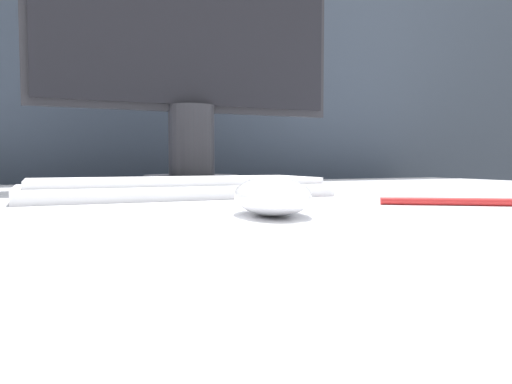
# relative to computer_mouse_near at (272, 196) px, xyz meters

# --- Properties ---
(partition_panel) EXTENTS (5.00, 0.03, 1.29)m
(partition_panel) POSITION_rel_computer_mouse_near_xyz_m (0.04, 0.82, -0.08)
(partition_panel) COLOR #333D4C
(partition_panel) RESTS_ON ground_plane
(computer_mouse_near) EXTENTS (0.08, 0.12, 0.03)m
(computer_mouse_near) POSITION_rel_computer_mouse_near_xyz_m (0.00, 0.00, 0.00)
(computer_mouse_near) COLOR white
(computer_mouse_near) RESTS_ON desk
(keyboard) EXTENTS (0.38, 0.16, 0.02)m
(keyboard) POSITION_rel_computer_mouse_near_xyz_m (-0.01, 0.24, -0.00)
(keyboard) COLOR silver
(keyboard) RESTS_ON desk
(monitor) EXTENTS (0.55, 0.17, 0.47)m
(monitor) POSITION_rel_computer_mouse_near_xyz_m (0.09, 0.50, 0.24)
(monitor) COLOR #28282D
(monitor) RESTS_ON desk
(pen) EXTENTS (0.12, 0.08, 0.01)m
(pen) POSITION_rel_computer_mouse_near_xyz_m (0.21, 0.01, -0.01)
(pen) COLOR red
(pen) RESTS_ON desk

